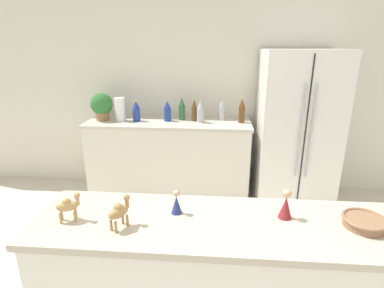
% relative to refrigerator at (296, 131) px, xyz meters
% --- Properties ---
extents(wall_back, '(8.00, 0.06, 2.55)m').
position_rel_refrigerator_xyz_m(wall_back, '(-0.89, 0.39, 0.41)').
color(wall_back, silver).
rests_on(wall_back, ground_plane).
extents(back_counter, '(1.88, 0.63, 0.93)m').
position_rel_refrigerator_xyz_m(back_counter, '(-1.43, 0.06, -0.40)').
color(back_counter, silver).
rests_on(back_counter, ground_plane).
extents(refrigerator, '(0.82, 0.71, 1.73)m').
position_rel_refrigerator_xyz_m(refrigerator, '(0.00, 0.00, 0.00)').
color(refrigerator, silver).
rests_on(refrigerator, ground_plane).
extents(potted_plant, '(0.25, 0.25, 0.32)m').
position_rel_refrigerator_xyz_m(potted_plant, '(-2.20, 0.04, 0.24)').
color(potted_plant, '#9E6B47').
rests_on(potted_plant, back_counter).
extents(paper_towel_roll, '(0.12, 0.12, 0.27)m').
position_rel_refrigerator_xyz_m(paper_towel_roll, '(-1.98, 0.02, 0.20)').
color(paper_towel_roll, white).
rests_on(paper_towel_roll, back_counter).
extents(back_bottle_0, '(0.07, 0.07, 0.27)m').
position_rel_refrigerator_xyz_m(back_bottle_0, '(-1.28, 0.13, 0.20)').
color(back_bottle_0, '#2D6033').
rests_on(back_bottle_0, back_counter).
extents(back_bottle_1, '(0.08, 0.08, 0.24)m').
position_rel_refrigerator_xyz_m(back_bottle_1, '(-1.79, 0.02, 0.18)').
color(back_bottle_1, navy).
rests_on(back_bottle_1, back_counter).
extents(back_bottle_2, '(0.08, 0.08, 0.24)m').
position_rel_refrigerator_xyz_m(back_bottle_2, '(-1.44, 0.06, 0.18)').
color(back_bottle_2, navy).
rests_on(back_bottle_2, back_counter).
extents(back_bottle_3, '(0.07, 0.07, 0.28)m').
position_rel_refrigerator_xyz_m(back_bottle_3, '(-0.60, 0.05, 0.21)').
color(back_bottle_3, brown).
rests_on(back_bottle_3, back_counter).
extents(back_bottle_4, '(0.06, 0.06, 0.26)m').
position_rel_refrigerator_xyz_m(back_bottle_4, '(-1.14, 0.08, 0.19)').
color(back_bottle_4, brown).
rests_on(back_bottle_4, back_counter).
extents(back_bottle_5, '(0.07, 0.07, 0.26)m').
position_rel_refrigerator_xyz_m(back_bottle_5, '(-1.06, 0.01, 0.19)').
color(back_bottle_5, '#B2B7BC').
rests_on(back_bottle_5, back_counter).
extents(back_bottle_6, '(0.06, 0.06, 0.26)m').
position_rel_refrigerator_xyz_m(back_bottle_6, '(-0.82, 0.15, 0.19)').
color(back_bottle_6, '#B2B7BC').
rests_on(back_bottle_6, back_counter).
extents(fruit_bowl, '(0.20, 0.20, 0.05)m').
position_rel_refrigerator_xyz_m(fruit_bowl, '(-0.17, -1.97, 0.10)').
color(fruit_bowl, '#8C6647').
rests_on(fruit_bowl, bar_counter).
extents(camel_figurine, '(0.12, 0.08, 0.15)m').
position_rel_refrigerator_xyz_m(camel_figurine, '(-1.60, -2.04, 0.16)').
color(camel_figurine, tan).
rests_on(camel_figurine, bar_counter).
extents(camel_figurine_second, '(0.11, 0.12, 0.16)m').
position_rel_refrigerator_xyz_m(camel_figurine_second, '(-1.33, -2.07, 0.16)').
color(camel_figurine_second, '#A87F4C').
rests_on(camel_figurine_second, bar_counter).
extents(wise_man_figurine_crimson, '(0.06, 0.06, 0.13)m').
position_rel_refrigerator_xyz_m(wise_man_figurine_crimson, '(-1.08, -1.92, 0.13)').
color(wise_man_figurine_crimson, navy).
rests_on(wise_man_figurine_crimson, bar_counter).
extents(wise_man_figurine_purple, '(0.07, 0.07, 0.16)m').
position_rel_refrigerator_xyz_m(wise_man_figurine_purple, '(-0.53, -1.92, 0.14)').
color(wise_man_figurine_purple, maroon).
rests_on(wise_man_figurine_purple, bar_counter).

